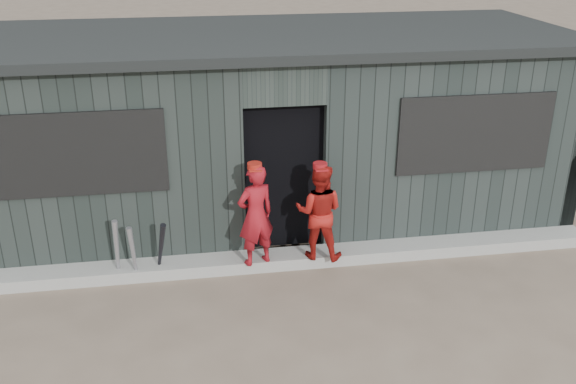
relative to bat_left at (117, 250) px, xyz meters
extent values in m
plane|color=brown|center=(2.06, -1.73, -0.42)|extent=(80.00, 80.00, 0.00)
cube|color=gray|center=(2.06, 0.09, -0.34)|extent=(8.00, 0.36, 0.15)
cone|color=#95949C|center=(0.00, 0.00, 0.00)|extent=(0.12, 0.20, 0.83)
cone|color=gray|center=(0.19, -0.05, -0.04)|extent=(0.12, 0.17, 0.75)
cone|color=black|center=(0.51, -0.01, -0.02)|extent=(0.21, 0.35, 0.79)
imported|color=maroon|center=(1.65, -0.07, 0.37)|extent=(0.54, 0.45, 1.27)
imported|color=#A51914|center=(2.43, -0.03, 0.34)|extent=(0.71, 0.63, 1.21)
imported|color=#B8B8B8|center=(2.61, 0.71, 0.20)|extent=(0.67, 0.50, 1.23)
cube|color=black|center=(2.06, 1.77, 0.78)|extent=(7.60, 2.70, 2.20)
cube|color=#252C29|center=(-0.19, 0.37, 0.83)|extent=(3.50, 0.20, 2.50)
cube|color=#282F2D|center=(4.31, 0.37, 0.83)|extent=(3.50, 0.20, 2.50)
cube|color=#2C3430|center=(2.06, 0.37, 1.83)|extent=(1.00, 0.20, 0.50)
cube|color=#2C3431|center=(5.96, 1.77, 0.83)|extent=(0.20, 3.00, 2.50)
cube|color=#242B29|center=(2.06, 3.17, 0.83)|extent=(8.00, 0.20, 2.50)
cube|color=black|center=(2.06, 1.77, 2.14)|extent=(8.30, 3.30, 0.12)
cube|color=black|center=(-0.34, 0.25, 1.13)|extent=(2.00, 0.04, 1.00)
cube|color=black|center=(4.46, 0.25, 1.13)|extent=(2.00, 0.04, 1.00)
cube|color=black|center=(1.79, 0.83, 0.93)|extent=(0.24, 0.24, 1.01)
cube|color=black|center=(2.29, 0.78, 0.88)|extent=(0.25, 0.22, 0.93)
camera|label=1|loc=(0.94, -6.92, 3.62)|focal=40.00mm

